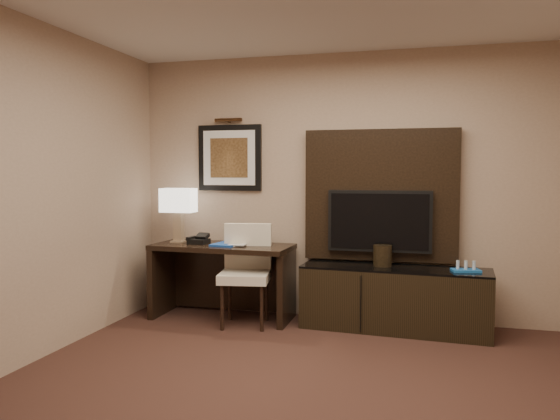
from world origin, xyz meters
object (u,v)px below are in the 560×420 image
(tv, at_px, (379,221))
(water_bottle, at_px, (265,236))
(desk, at_px, (223,281))
(ice_bucket, at_px, (383,256))
(minibar_tray, at_px, (466,267))
(table_lamp, at_px, (179,218))
(desk_phone, at_px, (199,239))
(credenza, at_px, (394,299))
(desk_chair, at_px, (245,276))

(tv, xyz_separation_m, water_bottle, (-1.12, -0.15, -0.16))
(desk, height_order, ice_bucket, ice_bucket)
(desk, relative_size, minibar_tray, 5.72)
(desk, xyz_separation_m, ice_bucket, (1.61, 0.04, 0.32))
(table_lamp, relative_size, ice_bucket, 2.60)
(tv, xyz_separation_m, ice_bucket, (0.04, -0.15, -0.32))
(tv, relative_size, minibar_tray, 4.03)
(desk_phone, bearing_deg, credenza, 4.70)
(ice_bucket, bearing_deg, credenza, -18.09)
(desk_phone, bearing_deg, ice_bucket, 5.90)
(credenza, xyz_separation_m, ice_bucket, (-0.12, 0.04, 0.40))
(table_lamp, xyz_separation_m, minibar_tray, (2.87, -0.10, -0.37))
(desk, bearing_deg, desk_phone, -177.31)
(tv, bearing_deg, table_lamp, -175.95)
(table_lamp, distance_m, ice_bucket, 2.14)
(desk_chair, height_order, water_bottle, desk_chair)
(credenza, xyz_separation_m, water_bottle, (-1.29, 0.04, 0.56))
(ice_bucket, bearing_deg, table_lamp, 179.88)
(desk_phone, bearing_deg, tv, 10.64)
(desk_chair, bearing_deg, desk, 136.99)
(desk, distance_m, credenza, 1.73)
(desk, relative_size, table_lamp, 2.73)
(table_lamp, bearing_deg, ice_bucket, -0.12)
(credenza, xyz_separation_m, desk_phone, (-1.99, -0.00, 0.51))
(credenza, height_order, minibar_tray, minibar_tray)
(tv, bearing_deg, credenza, -49.22)
(desk_phone, relative_size, minibar_tray, 0.77)
(credenza, height_order, water_bottle, water_bottle)
(table_lamp, bearing_deg, credenza, -1.11)
(minibar_tray, bearing_deg, desk_phone, 178.72)
(tv, xyz_separation_m, table_lamp, (-2.07, -0.15, -0.00))
(desk, height_order, desk_phone, desk_phone)
(desk_phone, relative_size, ice_bucket, 0.95)
(table_lamp, xyz_separation_m, ice_bucket, (2.12, -0.00, -0.32))
(desk, relative_size, desk_chair, 1.44)
(ice_bucket, height_order, minibar_tray, ice_bucket)
(water_bottle, height_order, minibar_tray, water_bottle)
(credenza, bearing_deg, desk_chair, -167.93)
(credenza, bearing_deg, minibar_tray, -1.54)
(desk, xyz_separation_m, desk_phone, (-0.26, -0.00, 0.43))
(desk, relative_size, tv, 1.42)
(credenza, xyz_separation_m, tv, (-0.16, 0.19, 0.72))
(desk_chair, height_order, ice_bucket, desk_chair)
(desk_chair, xyz_separation_m, table_lamp, (-0.81, 0.25, 0.53))
(desk, relative_size, desk_phone, 7.44)
(desk_chair, distance_m, table_lamp, 1.00)
(ice_bucket, bearing_deg, desk_chair, -169.34)
(desk_chair, relative_size, ice_bucket, 4.92)
(desk, height_order, desk_chair, desk_chair)
(desk, height_order, table_lamp, table_lamp)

